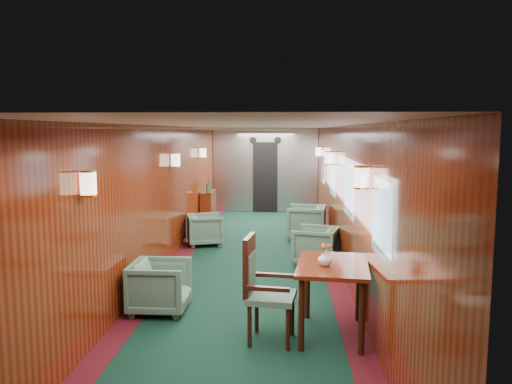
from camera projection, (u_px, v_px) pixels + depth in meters
room at (252, 172)px, 8.34m from camera, size 12.00×12.10×2.40m
bulkhead at (265, 171)px, 14.25m from camera, size 2.98×0.17×2.39m
windows_right at (340, 182)px, 8.52m from camera, size 0.02×8.60×0.80m
wall_sconces at (254, 161)px, 8.88m from camera, size 2.97×7.97×0.25m
dining_table at (333, 275)px, 5.62m from camera, size 0.90×1.19×0.83m
side_chair at (262, 285)px, 5.48m from camera, size 0.59×0.61×1.18m
credenza at (208, 207)px, 12.38m from camera, size 0.29×0.94×1.11m
flower_vase at (325, 258)px, 5.50m from camera, size 0.17×0.17×0.17m
armchair_left_near at (160, 286)px, 6.39m from camera, size 0.73×0.71×0.66m
armchair_left_far at (205, 229)px, 10.17m from camera, size 0.85×0.84×0.63m
armchair_right_near at (315, 246)px, 8.65m from camera, size 0.90×0.89×0.67m
armchair_right_far at (306, 222)px, 10.71m from camera, size 0.90×0.88×0.73m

